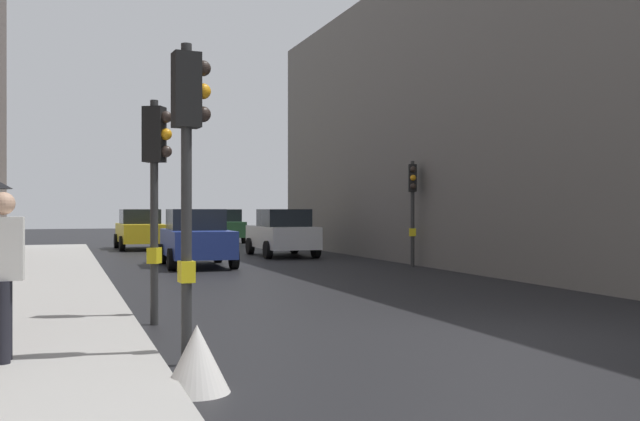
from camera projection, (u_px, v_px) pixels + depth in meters
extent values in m
plane|color=black|center=(502.00, 336.00, 9.80)|extent=(120.00, 120.00, 0.00)
cube|color=#A8A5A0|center=(30.00, 299.00, 13.31)|extent=(3.16, 40.00, 0.16)
cube|color=slate|center=(600.00, 117.00, 23.06)|extent=(12.00, 29.49, 9.52)
cylinder|color=#2D2D2D|center=(412.00, 214.00, 21.81)|extent=(0.12, 0.12, 3.23)
cube|color=black|center=(412.00, 178.00, 21.81)|extent=(0.33, 0.37, 0.84)
cube|color=yellow|center=(412.00, 232.00, 21.81)|extent=(0.24, 0.22, 0.24)
sphere|color=#2D231E|center=(413.00, 169.00, 21.62)|extent=(0.18, 0.18, 0.18)
sphere|color=orange|center=(413.00, 178.00, 21.62)|extent=(0.18, 0.18, 0.18)
sphere|color=#2D231E|center=(413.00, 186.00, 21.62)|extent=(0.18, 0.18, 0.18)
cylinder|color=#2D2D2D|center=(186.00, 205.00, 7.97)|extent=(0.12, 0.12, 3.60)
cube|color=black|center=(186.00, 90.00, 7.96)|extent=(0.32, 0.26, 0.84)
cube|color=yellow|center=(186.00, 272.00, 7.97)|extent=(0.18, 0.21, 0.24)
sphere|color=#2D231E|center=(203.00, 68.00, 8.04)|extent=(0.18, 0.18, 0.18)
sphere|color=orange|center=(203.00, 91.00, 8.04)|extent=(0.18, 0.18, 0.18)
sphere|color=#2D231E|center=(203.00, 114.00, 8.04)|extent=(0.18, 0.18, 0.18)
cylinder|color=#2D2D2D|center=(154.00, 212.00, 10.77)|extent=(0.12, 0.12, 3.40)
cube|color=black|center=(154.00, 135.00, 10.77)|extent=(0.38, 0.36, 0.84)
cube|color=yellow|center=(154.00, 256.00, 10.77)|extent=(0.24, 0.25, 0.24)
sphere|color=#2D231E|center=(166.00, 117.00, 10.73)|extent=(0.18, 0.18, 0.18)
sphere|color=orange|center=(166.00, 134.00, 10.74)|extent=(0.18, 0.18, 0.18)
sphere|color=#2D231E|center=(166.00, 151.00, 10.74)|extent=(0.18, 0.18, 0.18)
cube|color=yellow|center=(140.00, 233.00, 31.32)|extent=(1.85, 4.22, 0.80)
cube|color=black|center=(140.00, 216.00, 31.55)|extent=(1.62, 2.02, 0.64)
cylinder|color=black|center=(166.00, 243.00, 30.37)|extent=(0.23, 0.64, 0.64)
cylinder|color=black|center=(122.00, 244.00, 29.74)|extent=(0.23, 0.64, 0.64)
cylinder|color=black|center=(157.00, 240.00, 32.90)|extent=(0.23, 0.64, 0.64)
cylinder|color=black|center=(117.00, 241.00, 32.26)|extent=(0.23, 0.64, 0.64)
cube|color=#2D6038|center=(223.00, 229.00, 37.70)|extent=(2.03, 4.29, 0.80)
cube|color=black|center=(223.00, 215.00, 37.46)|extent=(1.71, 2.08, 0.64)
cylinder|color=black|center=(202.00, 236.00, 38.73)|extent=(0.25, 0.65, 0.64)
cylinder|color=black|center=(235.00, 235.00, 39.25)|extent=(0.25, 0.65, 0.64)
cylinder|color=black|center=(209.00, 238.00, 36.15)|extent=(0.25, 0.65, 0.64)
cylinder|color=black|center=(244.00, 237.00, 36.67)|extent=(0.25, 0.65, 0.64)
cube|color=silver|center=(282.00, 237.00, 26.76)|extent=(1.87, 4.23, 0.80)
cube|color=black|center=(284.00, 218.00, 26.52)|extent=(1.63, 2.03, 0.64)
cylinder|color=black|center=(250.00, 246.00, 27.74)|extent=(0.23, 0.64, 0.64)
cylinder|color=black|center=(294.00, 245.00, 28.33)|extent=(0.23, 0.64, 0.64)
cylinder|color=black|center=(268.00, 250.00, 25.19)|extent=(0.23, 0.64, 0.64)
cylinder|color=black|center=(316.00, 249.00, 25.78)|extent=(0.23, 0.64, 0.64)
cube|color=navy|center=(196.00, 243.00, 21.89)|extent=(1.93, 4.25, 0.80)
cube|color=black|center=(195.00, 219.00, 22.12)|extent=(1.66, 2.05, 0.64)
cylinder|color=black|center=(234.00, 258.00, 20.89)|extent=(0.24, 0.65, 0.64)
cylinder|color=black|center=(172.00, 259.00, 20.32)|extent=(0.24, 0.65, 0.64)
cylinder|color=black|center=(218.00, 253.00, 23.45)|extent=(0.24, 0.65, 0.64)
cylinder|color=black|center=(162.00, 254.00, 22.89)|extent=(0.24, 0.65, 0.64)
cylinder|color=black|center=(4.00, 320.00, 7.50)|extent=(0.16, 0.16, 0.85)
cylinder|color=black|center=(2.00, 322.00, 7.31)|extent=(0.16, 0.16, 0.85)
cube|color=silver|center=(3.00, 249.00, 7.41)|extent=(0.41, 0.27, 0.66)
sphere|color=tan|center=(3.00, 203.00, 7.41)|extent=(0.24, 0.24, 0.24)
cone|color=silver|center=(197.00, 359.00, 6.77)|extent=(0.64, 0.64, 0.65)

